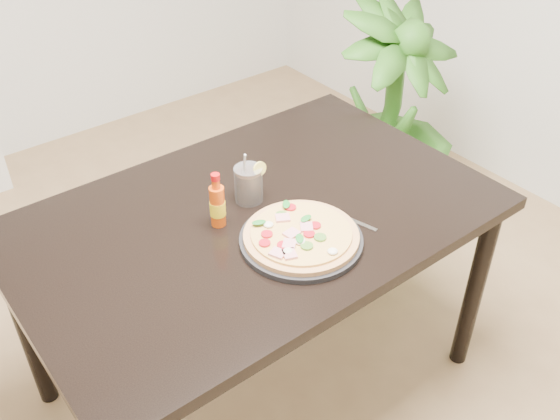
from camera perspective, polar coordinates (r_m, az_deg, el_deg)
dining_table at (r=1.89m, az=-2.24°, el=-2.26°), size 1.40×0.90×0.75m
plate at (r=1.72m, az=1.94°, el=-2.76°), size 0.34×0.34×0.02m
pizza at (r=1.71m, az=1.89°, el=-2.30°), size 0.32×0.32×0.03m
hot_sauce_bottle at (r=1.76m, az=-5.74°, el=0.47°), size 0.05×0.05×0.17m
cola_cup at (r=1.86m, az=-2.88°, el=2.32°), size 0.09×0.09×0.17m
fork at (r=1.82m, az=6.08°, el=-0.74°), size 0.07×0.19×0.00m
houseplant at (r=2.81m, az=9.86°, el=7.91°), size 0.67×0.67×1.05m
plant_pot at (r=3.03m, az=9.05°, el=0.98°), size 0.28×0.28×0.22m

